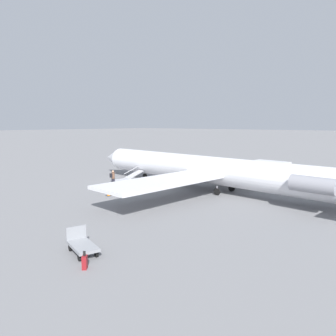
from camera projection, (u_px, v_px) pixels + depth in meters
ground_plane at (202, 189)px, 34.04m from camera, size 600.00×600.00×0.00m
airplane_main at (210, 170)px, 33.02m from camera, size 34.49×26.36×7.21m
boarding_stairs at (123, 180)px, 37.05m from camera, size 1.32×4.09×1.76m
passenger at (113, 177)px, 35.57m from camera, size 0.36×0.55×1.74m
luggage_cart at (82, 245)px, 17.27m from camera, size 2.42×1.68×1.22m
suitcase at (85, 262)px, 15.42m from camera, size 0.41×0.41×0.88m
traffic_cone_near_stairs at (109, 194)px, 30.96m from camera, size 0.43×0.43×0.47m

